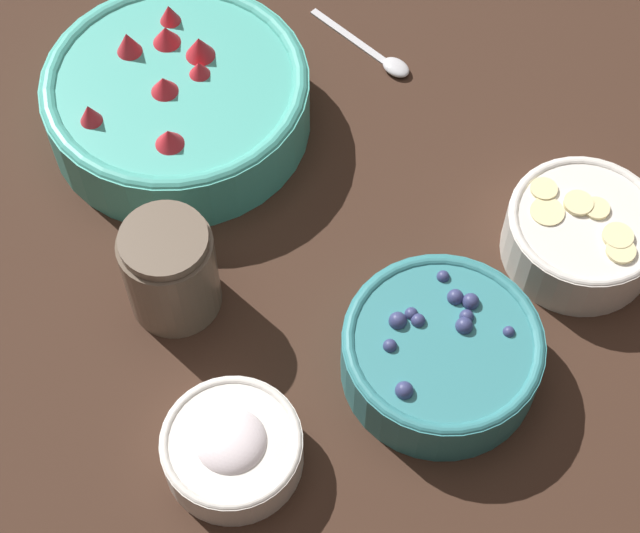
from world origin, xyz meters
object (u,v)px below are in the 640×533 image
(bowl_strawberries, at_px, (177,96))
(bowl_bananas, at_px, (582,232))
(bowl_blueberries, at_px, (441,352))
(jar_chocolate, at_px, (171,272))
(bowl_cream, at_px, (232,447))

(bowl_strawberries, relative_size, bowl_bananas, 1.85)
(bowl_blueberries, bearing_deg, jar_chocolate, 21.58)
(bowl_cream, bearing_deg, bowl_strawberries, -40.64)
(bowl_strawberries, relative_size, jar_chocolate, 2.53)
(bowl_strawberries, xyz_separation_m, bowl_cream, (-0.28, 0.24, -0.02))
(jar_chocolate, bearing_deg, bowl_strawberries, -48.74)
(bowl_cream, xyz_separation_m, jar_chocolate, (0.14, -0.08, 0.02))
(jar_chocolate, bearing_deg, bowl_blueberries, -158.42)
(bowl_strawberries, bearing_deg, bowl_blueberries, 169.95)
(bowl_blueberries, bearing_deg, bowl_strawberries, -10.05)
(bowl_strawberries, distance_m, jar_chocolate, 0.21)
(bowl_blueberries, distance_m, bowl_cream, 0.20)
(bowl_blueberries, height_order, bowl_cream, bowl_blueberries)
(bowl_blueberries, relative_size, bowl_cream, 1.47)
(bowl_bananas, bearing_deg, jar_chocolate, 46.41)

